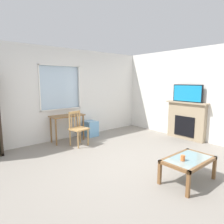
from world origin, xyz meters
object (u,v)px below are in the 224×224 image
object	(u,v)px
wooden_chair	(78,128)
tv	(187,93)
plastic_drawer_unit	(91,128)
desk_under_window	(67,120)
coffee_table	(188,162)
sippy_cup	(183,158)
fireplace	(186,120)

from	to	relation	value
wooden_chair	tv	xyz separation A→B (m)	(2.71, -1.50, 0.87)
plastic_drawer_unit	tv	distance (m)	3.04
desk_under_window	tv	distance (m)	3.48
plastic_drawer_unit	tv	world-z (taller)	tv
tv	coffee_table	bearing A→B (deg)	-149.11
tv	sippy_cup	xyz separation A→B (m)	(-2.44, -1.36, -0.88)
coffee_table	desk_under_window	bearing A→B (deg)	97.86
desk_under_window	plastic_drawer_unit	xyz separation A→B (m)	(0.81, 0.05, -0.38)
desk_under_window	fireplace	world-z (taller)	fireplace
desk_under_window	fireplace	xyz separation A→B (m)	(2.77, -2.01, -0.06)
desk_under_window	wooden_chair	bearing A→B (deg)	-86.01
wooden_chair	fireplace	world-z (taller)	fireplace
wooden_chair	plastic_drawer_unit	world-z (taller)	wooden_chair
sippy_cup	tv	bearing A→B (deg)	29.03
desk_under_window	tv	xyz separation A→B (m)	(2.75, -2.01, 0.72)
wooden_chair	coffee_table	xyz separation A→B (m)	(0.43, -2.86, -0.12)
sippy_cup	fireplace	bearing A→B (deg)	28.85
tv	coffee_table	distance (m)	2.84
wooden_chair	desk_under_window	bearing A→B (deg)	93.99
tv	wooden_chair	bearing A→B (deg)	151.11
desk_under_window	fireplace	distance (m)	3.42
coffee_table	sippy_cup	distance (m)	0.19
desk_under_window	coffee_table	size ratio (longest dim) A/B	1.02
fireplace	tv	distance (m)	0.79
desk_under_window	sippy_cup	world-z (taller)	desk_under_window
fireplace	sippy_cup	xyz separation A→B (m)	(-2.46, -1.36, -0.09)
fireplace	coffee_table	distance (m)	2.68
desk_under_window	wooden_chair	xyz separation A→B (m)	(0.04, -0.51, -0.15)
plastic_drawer_unit	sippy_cup	world-z (taller)	sippy_cup
desk_under_window	coffee_table	world-z (taller)	desk_under_window
tv	desk_under_window	bearing A→B (deg)	143.81
wooden_chair	tv	bearing A→B (deg)	-28.89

